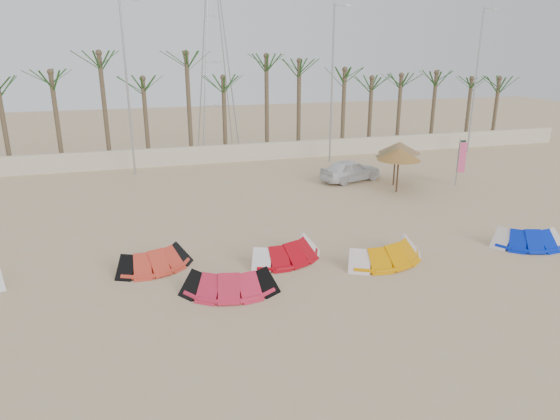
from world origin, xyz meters
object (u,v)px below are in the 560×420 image
object	(u,v)px
kite_orange	(383,249)
parasol_left	(396,152)
kite_red_mid	(228,279)
parasol_mid	(399,154)
kite_blue	(524,236)
kite_red_left	(155,257)
car	(350,170)
parasol_right	(399,147)
kite_red_right	(285,249)

from	to	relation	value
kite_orange	parasol_left	size ratio (longest dim) A/B	1.58
kite_orange	parasol_left	xyz separation A→B (m)	(6.02, 10.11, 1.68)
kite_red_mid	parasol_mid	xyz separation A→B (m)	(11.86, 9.51, 1.85)
kite_blue	parasol_left	world-z (taller)	parasol_left
kite_orange	kite_blue	size ratio (longest dim) A/B	1.15
kite_red_left	kite_blue	size ratio (longest dim) A/B	0.97
kite_orange	parasol_mid	size ratio (longest dim) A/B	1.47
kite_red_mid	kite_red_left	bearing A→B (deg)	130.92
kite_blue	car	xyz separation A→B (m)	(-2.67, 12.15, 0.27)
kite_blue	parasol_right	xyz separation A→B (m)	(0.18, 11.24, 1.76)
kite_red_right	kite_orange	size ratio (longest dim) A/B	0.93
kite_red_right	parasol_mid	xyz separation A→B (m)	(9.12, 7.43, 1.85)
parasol_mid	kite_red_right	bearing A→B (deg)	-140.84
kite_red_mid	kite_blue	bearing A→B (deg)	2.34
kite_red_mid	parasol_right	size ratio (longest dim) A/B	1.34
parasol_mid	car	xyz separation A→B (m)	(-1.54, 3.17, -1.58)
kite_red_left	kite_orange	world-z (taller)	same
kite_red_left	parasol_right	xyz separation A→B (m)	(15.51, 9.07, 1.76)
kite_blue	kite_orange	bearing A→B (deg)	176.98
kite_red_right	kite_blue	size ratio (longest dim) A/B	1.08
parasol_right	car	size ratio (longest dim) A/B	0.64
kite_red_left	kite_blue	world-z (taller)	same
kite_orange	kite_blue	xyz separation A→B (m)	(6.54, -0.35, -0.00)
kite_red_left	car	size ratio (longest dim) A/B	0.80
kite_orange	kite_blue	bearing A→B (deg)	-3.02
parasol_mid	parasol_right	bearing A→B (deg)	59.98
parasol_left	car	distance (m)	3.08
kite_red_right	car	distance (m)	13.04
parasol_right	car	xyz separation A→B (m)	(-2.85, 0.91, -1.49)
parasol_mid	parasol_right	xyz separation A→B (m)	(1.31, 2.26, -0.10)
kite_red_mid	parasol_mid	distance (m)	15.32
kite_red_right	kite_orange	bearing A→B (deg)	-17.94
parasol_right	kite_red_right	bearing A→B (deg)	-137.10
kite_red_right	parasol_mid	world-z (taller)	parasol_mid
kite_red_right	parasol_right	bearing A→B (deg)	42.90
parasol_mid	parasol_right	size ratio (longest dim) A/B	1.01
parasol_mid	car	world-z (taller)	parasol_mid
kite_orange	car	size ratio (longest dim) A/B	0.96
parasol_left	parasol_mid	bearing A→B (deg)	-112.46
parasol_left	parasol_right	distance (m)	1.06
parasol_left	kite_red_right	bearing A→B (deg)	-137.55
kite_blue	parasol_right	distance (m)	11.38
kite_blue	parasol_left	bearing A→B (deg)	92.84
parasol_left	kite_orange	bearing A→B (deg)	-120.79
kite_red_right	car	world-z (taller)	car
kite_orange	parasol_mid	distance (m)	10.36
kite_red_left	kite_orange	bearing A→B (deg)	-11.72
kite_red_right	kite_red_left	bearing A→B (deg)	173.01
kite_orange	parasol_left	bearing A→B (deg)	59.21
kite_red_mid	kite_red_right	xyz separation A→B (m)	(2.74, 2.08, -0.00)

